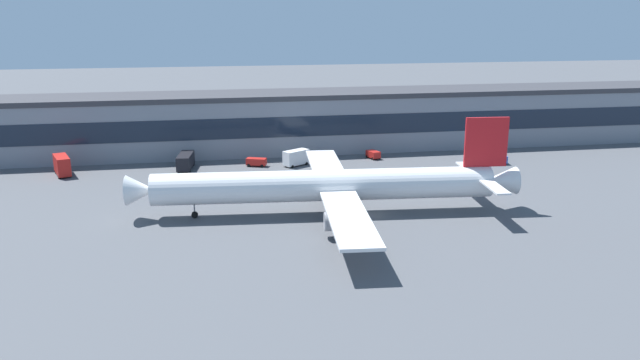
# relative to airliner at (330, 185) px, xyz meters

# --- Properties ---
(ground_plane) EXTENTS (600.00, 600.00, 0.00)m
(ground_plane) POSITION_rel_airliner_xyz_m (7.14, -1.65, -5.09)
(ground_plane) COLOR #4C4F54
(terminal_building) EXTENTS (189.31, 15.86, 14.55)m
(terminal_building) POSITION_rel_airliner_xyz_m (7.14, 51.49, 2.20)
(terminal_building) COLOR gray
(terminal_building) RESTS_ON ground_plane
(airliner) EXTENTS (66.95, 57.78, 16.39)m
(airliner) POSITION_rel_airliner_xyz_m (0.00, 0.00, 0.00)
(airliner) COLOR white
(airliner) RESTS_ON ground_plane
(follow_me_car) EXTENTS (4.79, 3.36, 1.85)m
(follow_me_car) POSITION_rel_airliner_xyz_m (-9.74, 36.23, -4.00)
(follow_me_car) COLOR red
(follow_me_car) RESTS_ON ground_plane
(baggage_tug) EXTENTS (3.01, 4.04, 1.85)m
(baggage_tug) POSITION_rel_airliner_xyz_m (18.15, 38.71, -4.01)
(baggage_tug) COLOR red
(baggage_tug) RESTS_ON ground_plane
(catering_truck) EXTENTS (4.83, 7.65, 4.15)m
(catering_truck) POSITION_rel_airliner_xyz_m (-50.81, 35.64, -2.80)
(catering_truck) COLOR red
(catering_truck) RESTS_ON ground_plane
(stair_truck) EXTENTS (6.35, 5.26, 3.55)m
(stair_truck) POSITION_rel_airliner_xyz_m (-0.68, 35.25, -3.11)
(stair_truck) COLOR white
(stair_truck) RESTS_ON ground_plane
(belt_loader) EXTENTS (2.99, 6.64, 1.95)m
(belt_loader) POSITION_rel_airliner_xyz_m (45.90, 30.14, -3.94)
(belt_loader) COLOR #2651A5
(belt_loader) RESTS_ON ground_plane
(fuel_truck) EXTENTS (3.88, 8.69, 3.35)m
(fuel_truck) POSITION_rel_airliner_xyz_m (-25.25, 36.42, -3.21)
(fuel_truck) COLOR black
(fuel_truck) RESTS_ON ground_plane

